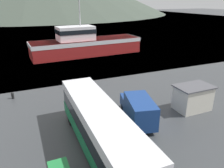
# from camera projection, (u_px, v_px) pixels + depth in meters

# --- Properties ---
(water_surface) EXTENTS (240.00, 240.00, 0.00)m
(water_surface) POSITION_uv_depth(u_px,v_px,m) (22.00, 17.00, 129.86)
(water_surface) COLOR #3D5160
(water_surface) RESTS_ON ground
(tour_bus) EXTENTS (2.62, 12.14, 3.35)m
(tour_bus) POSITION_uv_depth(u_px,v_px,m) (100.00, 128.00, 14.63)
(tour_bus) COLOR #146B3D
(tour_bus) RESTS_ON ground
(delivery_van) EXTENTS (3.22, 5.81, 2.31)m
(delivery_van) POSITION_uv_depth(u_px,v_px,m) (138.00, 108.00, 18.60)
(delivery_van) COLOR navy
(delivery_van) RESTS_ON ground
(fishing_boat) EXTENTS (20.98, 6.58, 10.87)m
(fishing_boat) POSITION_uv_depth(u_px,v_px,m) (85.00, 44.00, 41.18)
(fishing_boat) COLOR maroon
(fishing_boat) RESTS_ON water_surface
(dock_kiosk) EXTENTS (3.51, 2.33, 2.41)m
(dock_kiosk) POSITION_uv_depth(u_px,v_px,m) (193.00, 98.00, 20.69)
(dock_kiosk) COLOR beige
(dock_kiosk) RESTS_ON ground
(mooring_bollard) EXTENTS (0.30, 0.30, 0.71)m
(mooring_bollard) POSITION_uv_depth(u_px,v_px,m) (13.00, 95.00, 23.23)
(mooring_bollard) COLOR black
(mooring_bollard) RESTS_ON ground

